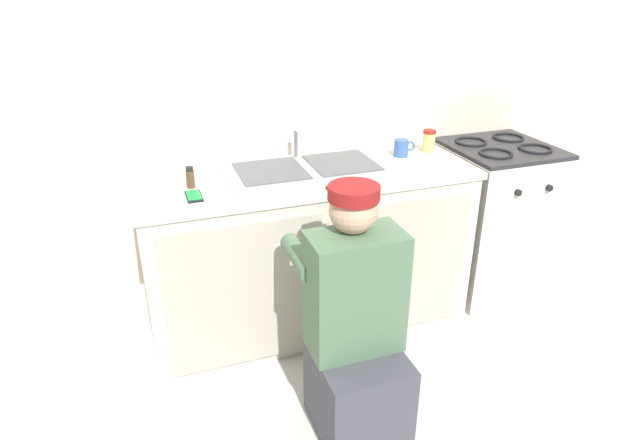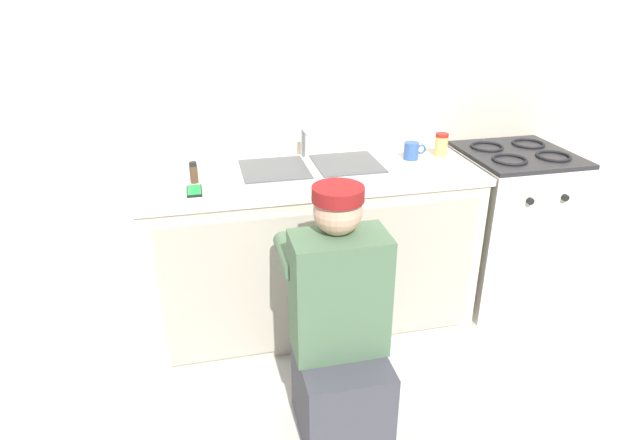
{
  "view_description": "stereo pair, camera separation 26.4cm",
  "coord_description": "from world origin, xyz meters",
  "px_view_note": "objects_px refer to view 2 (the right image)",
  "views": [
    {
      "loc": [
        -0.79,
        -2.16,
        1.82
      ],
      "look_at": [
        0.0,
        0.1,
        0.72
      ],
      "focal_mm": 30.0,
      "sensor_mm": 36.0,
      "label": 1
    },
    {
      "loc": [
        -0.54,
        -2.23,
        1.82
      ],
      "look_at": [
        0.0,
        0.1,
        0.72
      ],
      "focal_mm": 30.0,
      "sensor_mm": 36.0,
      "label": 2
    }
  ],
  "objects_px": {
    "spice_bottle_pepper": "(194,173)",
    "coffee_mug": "(412,151)",
    "stove_range": "(507,226)",
    "plumber_person": "(340,338)",
    "condiment_jar": "(441,145)",
    "water_glass": "(163,172)",
    "sink_double_basin": "(311,169)",
    "cell_phone": "(194,191)"
  },
  "relations": [
    {
      "from": "plumber_person",
      "to": "sink_double_basin",
      "type": "bearing_deg",
      "value": 85.91
    },
    {
      "from": "cell_phone",
      "to": "spice_bottle_pepper",
      "type": "distance_m",
      "value": 0.13
    },
    {
      "from": "stove_range",
      "to": "plumber_person",
      "type": "bearing_deg",
      "value": -147.04
    },
    {
      "from": "condiment_jar",
      "to": "spice_bottle_pepper",
      "type": "height_order",
      "value": "condiment_jar"
    },
    {
      "from": "water_glass",
      "to": "stove_range",
      "type": "bearing_deg",
      "value": -0.8
    },
    {
      "from": "stove_range",
      "to": "coffee_mug",
      "type": "distance_m",
      "value": 0.78
    },
    {
      "from": "plumber_person",
      "to": "condiment_jar",
      "type": "relative_size",
      "value": 8.63
    },
    {
      "from": "sink_double_basin",
      "to": "plumber_person",
      "type": "distance_m",
      "value": 0.93
    },
    {
      "from": "spice_bottle_pepper",
      "to": "water_glass",
      "type": "bearing_deg",
      "value": 164.86
    },
    {
      "from": "condiment_jar",
      "to": "water_glass",
      "type": "distance_m",
      "value": 1.49
    },
    {
      "from": "stove_range",
      "to": "condiment_jar",
      "type": "height_order",
      "value": "condiment_jar"
    },
    {
      "from": "stove_range",
      "to": "cell_phone",
      "type": "xyz_separation_m",
      "value": [
        -1.78,
        -0.14,
        0.44
      ]
    },
    {
      "from": "sink_double_basin",
      "to": "stove_range",
      "type": "distance_m",
      "value": 1.27
    },
    {
      "from": "sink_double_basin",
      "to": "stove_range",
      "type": "height_order",
      "value": "sink_double_basin"
    },
    {
      "from": "plumber_person",
      "to": "spice_bottle_pepper",
      "type": "height_order",
      "value": "plumber_person"
    },
    {
      "from": "stove_range",
      "to": "coffee_mug",
      "type": "relative_size",
      "value": 7.38
    },
    {
      "from": "water_glass",
      "to": "condiment_jar",
      "type": "bearing_deg",
      "value": 3.04
    },
    {
      "from": "cell_phone",
      "to": "sink_double_basin",
      "type": "bearing_deg",
      "value": 13.44
    },
    {
      "from": "cell_phone",
      "to": "water_glass",
      "type": "xyz_separation_m",
      "value": [
        -0.14,
        0.17,
        0.04
      ]
    },
    {
      "from": "coffee_mug",
      "to": "plumber_person",
      "type": "bearing_deg",
      "value": -125.56
    },
    {
      "from": "coffee_mug",
      "to": "stove_range",
      "type": "bearing_deg",
      "value": -8.29
    },
    {
      "from": "coffee_mug",
      "to": "cell_phone",
      "type": "bearing_deg",
      "value": -169.04
    },
    {
      "from": "sink_double_basin",
      "to": "cell_phone",
      "type": "height_order",
      "value": "sink_double_basin"
    },
    {
      "from": "condiment_jar",
      "to": "spice_bottle_pepper",
      "type": "bearing_deg",
      "value": -174.99
    },
    {
      "from": "sink_double_basin",
      "to": "water_glass",
      "type": "relative_size",
      "value": 8.0
    },
    {
      "from": "water_glass",
      "to": "coffee_mug",
      "type": "xyz_separation_m",
      "value": [
        1.31,
        0.06,
        -0.0
      ]
    },
    {
      "from": "stove_range",
      "to": "spice_bottle_pepper",
      "type": "xyz_separation_m",
      "value": [
        -1.77,
        -0.01,
        0.48
      ]
    },
    {
      "from": "cell_phone",
      "to": "stove_range",
      "type": "bearing_deg",
      "value": 4.46
    },
    {
      "from": "stove_range",
      "to": "coffee_mug",
      "type": "xyz_separation_m",
      "value": [
        -0.6,
        0.09,
        0.48
      ]
    },
    {
      "from": "condiment_jar",
      "to": "water_glass",
      "type": "bearing_deg",
      "value": -176.96
    },
    {
      "from": "coffee_mug",
      "to": "water_glass",
      "type": "bearing_deg",
      "value": -177.32
    },
    {
      "from": "coffee_mug",
      "to": "spice_bottle_pepper",
      "type": "bearing_deg",
      "value": -175.09
    },
    {
      "from": "condiment_jar",
      "to": "plumber_person",
      "type": "bearing_deg",
      "value": -131.93
    },
    {
      "from": "sink_double_basin",
      "to": "plumber_person",
      "type": "relative_size",
      "value": 0.72
    },
    {
      "from": "plumber_person",
      "to": "spice_bottle_pepper",
      "type": "relative_size",
      "value": 10.52
    },
    {
      "from": "condiment_jar",
      "to": "coffee_mug",
      "type": "bearing_deg",
      "value": -174.38
    },
    {
      "from": "water_glass",
      "to": "spice_bottle_pepper",
      "type": "distance_m",
      "value": 0.15
    },
    {
      "from": "spice_bottle_pepper",
      "to": "plumber_person",
      "type": "bearing_deg",
      "value": -56.43
    },
    {
      "from": "cell_phone",
      "to": "condiment_jar",
      "type": "relative_size",
      "value": 1.09
    },
    {
      "from": "sink_double_basin",
      "to": "coffee_mug",
      "type": "distance_m",
      "value": 0.59
    },
    {
      "from": "spice_bottle_pepper",
      "to": "coffee_mug",
      "type": "distance_m",
      "value": 1.17
    },
    {
      "from": "stove_range",
      "to": "sink_double_basin",
      "type": "bearing_deg",
      "value": 179.89
    }
  ]
}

